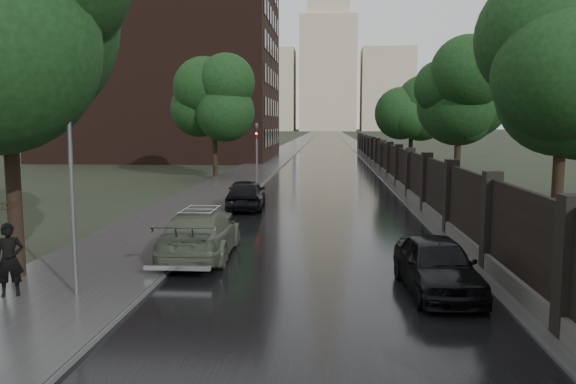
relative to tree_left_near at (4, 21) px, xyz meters
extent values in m
plane|color=black|center=(7.60, -3.00, -6.42)|extent=(800.00, 800.00, 0.00)
cube|color=black|center=(7.60, 187.00, -6.41)|extent=(8.00, 420.00, 0.02)
cube|color=#2D2D2D|center=(1.60, 187.00, -6.34)|extent=(4.00, 420.00, 0.16)
cube|color=#2D2D2D|center=(13.10, 187.00, -6.38)|extent=(3.00, 420.00, 0.08)
cube|color=#383533|center=(12.20, 29.00, -6.17)|extent=(0.40, 75.00, 0.50)
cube|color=black|center=(12.20, 29.00, -4.92)|extent=(0.15, 75.00, 2.00)
cube|color=black|center=(12.20, 67.00, -5.07)|extent=(0.45, 0.45, 2.70)
cylinder|color=black|center=(0.00, 0.00, -2.84)|extent=(0.36, 0.36, 7.15)
sphere|color=black|center=(0.00, 0.00, 0.02)|extent=(5.44, 5.44, 5.44)
cylinder|color=black|center=(-0.40, 27.00, -3.49)|extent=(0.36, 0.36, 5.85)
sphere|color=black|center=(-0.40, 27.00, -1.15)|extent=(4.25, 4.25, 4.25)
cylinder|color=black|center=(15.10, 5.00, -3.66)|extent=(0.36, 0.36, 5.53)
sphere|color=black|center=(15.10, 5.00, -1.45)|extent=(4.08, 4.08, 4.08)
cylinder|color=black|center=(15.10, 19.00, -3.66)|extent=(0.36, 0.36, 5.53)
sphere|color=black|center=(15.10, 19.00, -1.45)|extent=(4.08, 4.08, 4.08)
cylinder|color=black|center=(15.10, 37.00, -3.66)|extent=(0.36, 0.36, 5.53)
sphere|color=black|center=(15.10, 37.00, -1.45)|extent=(4.08, 4.08, 4.08)
cylinder|color=#59595E|center=(2.20, -1.50, -3.92)|extent=(0.10, 0.10, 5.00)
cube|color=#59595E|center=(2.20, -1.50, -1.37)|extent=(0.25, 0.12, 0.12)
cylinder|color=#59595E|center=(3.30, 22.00, -4.92)|extent=(0.12, 0.12, 3.00)
imported|color=#59595E|center=(3.30, 22.00, -2.92)|extent=(0.16, 0.20, 1.00)
sphere|color=#FF0C0C|center=(3.30, 21.85, -3.07)|extent=(0.14, 0.14, 0.14)
cube|color=black|center=(-10.40, 49.00, 3.58)|extent=(24.00, 18.00, 20.00)
cube|color=tan|center=(-24.40, 297.00, 15.58)|extent=(28.00, 22.00, 44.00)
cube|color=tan|center=(39.60, 297.00, 15.58)|extent=(28.00, 22.00, 44.00)
cube|color=tan|center=(7.60, 297.00, 23.58)|extent=(30.00, 30.00, 60.00)
imported|color=#474F3F|center=(4.01, 2.90, -5.72)|extent=(2.14, 4.89, 1.40)
imported|color=black|center=(4.00, 12.37, -5.70)|extent=(1.94, 4.29, 1.43)
imported|color=black|center=(10.36, -0.21, -5.75)|extent=(1.83, 4.01, 1.33)
imported|color=black|center=(0.77, -1.64, -5.44)|extent=(0.70, 0.59, 1.64)
imported|color=black|center=(0.77, -1.64, -4.13)|extent=(1.25, 1.26, 0.87)
camera|label=1|loc=(7.78, -13.31, -2.45)|focal=35.00mm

